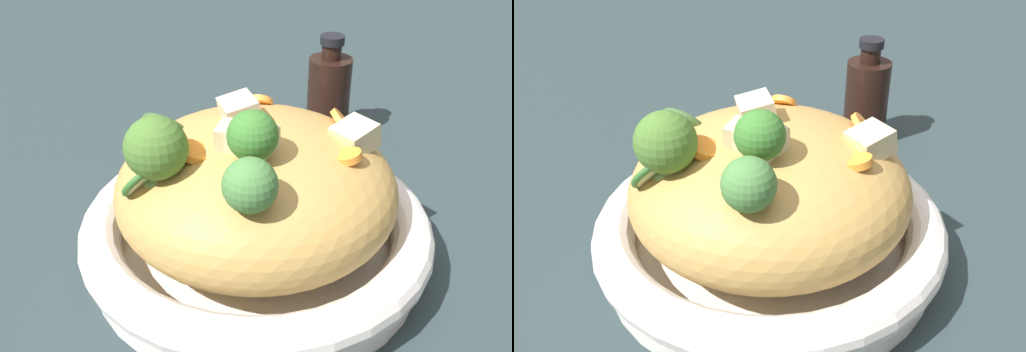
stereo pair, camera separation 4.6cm
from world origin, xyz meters
TOP-DOWN VIEW (x-y plane):
  - ground_plane at (0.00, 0.00)m, footprint 3.00×3.00m
  - serving_bowl at (0.00, 0.00)m, footprint 0.29×0.29m
  - noodle_heap at (-0.00, -0.00)m, footprint 0.23×0.23m
  - broccoli_florets at (-0.04, -0.05)m, footprint 0.12×0.10m
  - carrot_coins at (0.01, 0.00)m, footprint 0.19×0.16m
  - zucchini_slices at (-0.08, 0.01)m, footprint 0.07×0.12m
  - chicken_chunks at (0.01, -0.01)m, footprint 0.13×0.09m
  - soy_sauce_bottle at (0.12, 0.22)m, footprint 0.05×0.05m

SIDE VIEW (x-z plane):
  - ground_plane at x=0.00m, z-range 0.00..0.00m
  - serving_bowl at x=0.00m, z-range 0.00..0.05m
  - soy_sauce_bottle at x=0.12m, z-range -0.01..0.11m
  - noodle_heap at x=0.00m, z-range 0.02..0.13m
  - zucchini_slices at x=-0.08m, z-range 0.09..0.13m
  - carrot_coins at x=0.01m, z-range 0.10..0.13m
  - chicken_chunks at x=0.01m, z-range 0.10..0.15m
  - broccoli_florets at x=-0.04m, z-range 0.10..0.16m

